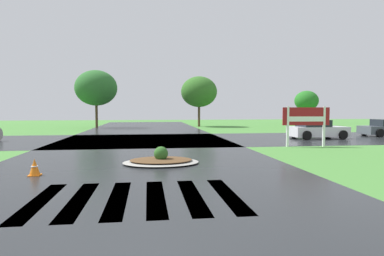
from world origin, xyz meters
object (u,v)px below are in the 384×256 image
Objects in this scene: traffic_cone at (35,168)px; car_dark_suv at (317,130)px; estate_billboard at (306,119)px; median_island at (161,160)px.

car_dark_suv is at bearing 35.86° from traffic_cone.
car_dark_suv is 19.48m from traffic_cone.
traffic_cone is (-12.53, -6.59, -1.33)m from estate_billboard.
estate_billboard is 14.21m from traffic_cone.
estate_billboard is 5.89m from car_dark_suv.
estate_billboard reaches higher than car_dark_suv.
estate_billboard is 9.75m from median_island.
median_island reaches higher than traffic_cone.
traffic_cone is (-15.78, -11.41, -0.38)m from car_dark_suv.
median_island is 0.72× the size of car_dark_suv.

